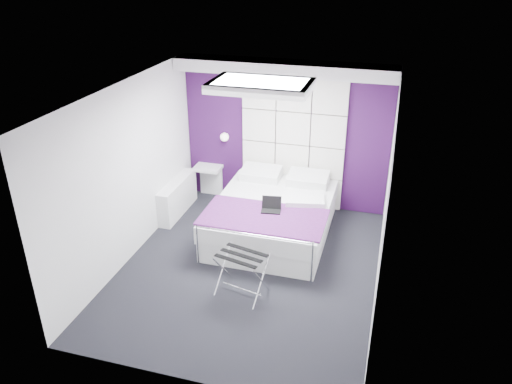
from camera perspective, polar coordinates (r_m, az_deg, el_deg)
floor at (r=7.36m, az=-0.77°, el=-8.66°), size 4.40×4.40×0.00m
ceiling at (r=6.26m, az=-0.92°, el=11.32°), size 4.40×4.40×0.00m
wall_back at (r=8.68m, az=3.36°, el=6.53°), size 3.60×0.00×3.60m
wall_left at (r=7.38m, az=-14.35°, el=2.14°), size 0.00×4.40×4.40m
wall_right at (r=6.47m, az=14.62°, el=-1.38°), size 0.00×4.40×4.40m
accent_wall at (r=8.67m, az=3.34°, el=6.51°), size 3.58×0.02×2.58m
soffit at (r=8.12m, az=3.18°, el=13.98°), size 3.58×0.50×0.20m
headboard at (r=8.64m, az=4.22°, el=5.49°), size 1.80×0.08×2.30m
skylight at (r=6.83m, az=0.57°, el=12.14°), size 1.36×0.86×0.12m
wall_lamp at (r=8.85m, az=-3.54°, el=6.37°), size 0.15×0.15×0.15m
radiator at (r=8.79m, az=-8.95°, el=-0.57°), size 0.22×1.20×0.60m
bed at (r=8.02m, az=1.92°, el=-2.77°), size 1.84×2.23×0.78m
nightstand at (r=9.15m, az=-5.51°, el=2.78°), size 0.49×0.38×0.05m
luggage_rack at (r=6.71m, az=-1.64°, el=-9.38°), size 0.62×0.46×0.61m
laptop at (r=7.54m, az=1.81°, el=-1.72°), size 0.29×0.21×0.21m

